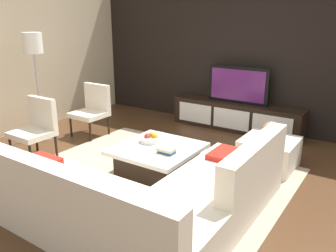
{
  "coord_description": "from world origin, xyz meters",
  "views": [
    {
      "loc": [
        2.3,
        -3.24,
        1.98
      ],
      "look_at": [
        -0.16,
        0.44,
        0.56
      ],
      "focal_mm": 36.83,
      "sensor_mm": 36.0,
      "label": 1
    }
  ],
  "objects_px": {
    "floor_lamp": "(33,51)",
    "ottoman": "(269,153)",
    "media_console": "(236,116)",
    "television": "(238,85)",
    "fruit_bowl": "(151,138)",
    "accent_chair_far": "(93,107)",
    "sectional_couch": "(149,199)",
    "decorative_ball": "(271,130)",
    "accent_chair_near": "(37,125)",
    "book_stack": "(166,151)",
    "coffee_table": "(158,160)"
  },
  "relations": [
    {
      "from": "media_console",
      "to": "fruit_bowl",
      "type": "xyz_separation_m",
      "value": [
        -0.28,
        -2.2,
        0.18
      ]
    },
    {
      "from": "media_console",
      "to": "accent_chair_far",
      "type": "bearing_deg",
      "value": -140.57
    },
    {
      "from": "sectional_couch",
      "to": "floor_lamp",
      "type": "height_order",
      "value": "floor_lamp"
    },
    {
      "from": "television",
      "to": "accent_chair_far",
      "type": "relative_size",
      "value": 1.26
    },
    {
      "from": "sectional_couch",
      "to": "coffee_table",
      "type": "relative_size",
      "value": 2.26
    },
    {
      "from": "television",
      "to": "fruit_bowl",
      "type": "relative_size",
      "value": 3.93
    },
    {
      "from": "media_console",
      "to": "coffee_table",
      "type": "distance_m",
      "value": 2.3
    },
    {
      "from": "accent_chair_near",
      "to": "accent_chair_far",
      "type": "height_order",
      "value": "same"
    },
    {
      "from": "sectional_couch",
      "to": "accent_chair_far",
      "type": "distance_m",
      "value": 2.98
    },
    {
      "from": "accent_chair_far",
      "to": "media_console",
      "type": "bearing_deg",
      "value": 50.68
    },
    {
      "from": "sectional_couch",
      "to": "accent_chair_far",
      "type": "xyz_separation_m",
      "value": [
        -2.45,
        1.67,
        0.21
      ]
    },
    {
      "from": "ottoman",
      "to": "decorative_ball",
      "type": "distance_m",
      "value": 0.32
    },
    {
      "from": "sectional_couch",
      "to": "accent_chair_near",
      "type": "relative_size",
      "value": 2.66
    },
    {
      "from": "television",
      "to": "book_stack",
      "type": "distance_m",
      "value": 2.45
    },
    {
      "from": "ottoman",
      "to": "decorative_ball",
      "type": "relative_size",
      "value": 2.92
    },
    {
      "from": "accent_chair_near",
      "to": "book_stack",
      "type": "height_order",
      "value": "accent_chair_near"
    },
    {
      "from": "floor_lamp",
      "to": "ottoman",
      "type": "bearing_deg",
      "value": 15.86
    },
    {
      "from": "accent_chair_far",
      "to": "book_stack",
      "type": "distance_m",
      "value": 2.22
    },
    {
      "from": "media_console",
      "to": "accent_chair_near",
      "type": "distance_m",
      "value": 3.36
    },
    {
      "from": "media_console",
      "to": "television",
      "type": "height_order",
      "value": "television"
    },
    {
      "from": "television",
      "to": "floor_lamp",
      "type": "bearing_deg",
      "value": -137.86
    },
    {
      "from": "floor_lamp",
      "to": "decorative_ball",
      "type": "relative_size",
      "value": 7.24
    },
    {
      "from": "accent_chair_near",
      "to": "fruit_bowl",
      "type": "bearing_deg",
      "value": 16.97
    },
    {
      "from": "fruit_bowl",
      "to": "sectional_couch",
      "type": "bearing_deg",
      "value": -54.25
    },
    {
      "from": "media_console",
      "to": "decorative_ball",
      "type": "xyz_separation_m",
      "value": [
        1.02,
        -1.26,
        0.27
      ]
    },
    {
      "from": "media_console",
      "to": "fruit_bowl",
      "type": "relative_size",
      "value": 8.43
    },
    {
      "from": "accent_chair_far",
      "to": "book_stack",
      "type": "relative_size",
      "value": 4.08
    },
    {
      "from": "coffee_table",
      "to": "floor_lamp",
      "type": "bearing_deg",
      "value": 179.08
    },
    {
      "from": "television",
      "to": "ottoman",
      "type": "bearing_deg",
      "value": -50.97
    },
    {
      "from": "decorative_ball",
      "to": "book_stack",
      "type": "xyz_separation_m",
      "value": [
        -0.91,
        -1.15,
        -0.11
      ]
    },
    {
      "from": "television",
      "to": "sectional_couch",
      "type": "bearing_deg",
      "value": -81.33
    },
    {
      "from": "ottoman",
      "to": "accent_chair_far",
      "type": "distance_m",
      "value": 3.01
    },
    {
      "from": "coffee_table",
      "to": "accent_chair_near",
      "type": "height_order",
      "value": "accent_chair_near"
    },
    {
      "from": "sectional_couch",
      "to": "ottoman",
      "type": "height_order",
      "value": "sectional_couch"
    },
    {
      "from": "decorative_ball",
      "to": "accent_chair_near",
      "type": "bearing_deg",
      "value": -152.3
    },
    {
      "from": "ottoman",
      "to": "accent_chair_far",
      "type": "xyz_separation_m",
      "value": [
        -2.97,
        -0.35,
        0.29
      ]
    },
    {
      "from": "sectional_couch",
      "to": "floor_lamp",
      "type": "bearing_deg",
      "value": 161.21
    },
    {
      "from": "book_stack",
      "to": "accent_chair_near",
      "type": "bearing_deg",
      "value": -169.51
    },
    {
      "from": "television",
      "to": "accent_chair_far",
      "type": "height_order",
      "value": "television"
    },
    {
      "from": "fruit_bowl",
      "to": "accent_chair_far",
      "type": "distance_m",
      "value": 1.78
    },
    {
      "from": "floor_lamp",
      "to": "media_console",
      "type": "bearing_deg",
      "value": 42.13
    },
    {
      "from": "fruit_bowl",
      "to": "book_stack",
      "type": "distance_m",
      "value": 0.45
    },
    {
      "from": "floor_lamp",
      "to": "decorative_ball",
      "type": "distance_m",
      "value": 3.77
    },
    {
      "from": "accent_chair_far",
      "to": "floor_lamp",
      "type": "bearing_deg",
      "value": -118.52
    },
    {
      "from": "accent_chair_far",
      "to": "decorative_ball",
      "type": "bearing_deg",
      "value": 17.92
    },
    {
      "from": "television",
      "to": "book_stack",
      "type": "height_order",
      "value": "television"
    },
    {
      "from": "fruit_bowl",
      "to": "decorative_ball",
      "type": "height_order",
      "value": "decorative_ball"
    },
    {
      "from": "fruit_bowl",
      "to": "accent_chair_far",
      "type": "height_order",
      "value": "accent_chair_far"
    },
    {
      "from": "media_console",
      "to": "ottoman",
      "type": "distance_m",
      "value": 1.62
    },
    {
      "from": "coffee_table",
      "to": "accent_chair_far",
      "type": "bearing_deg",
      "value": 159.59
    }
  ]
}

